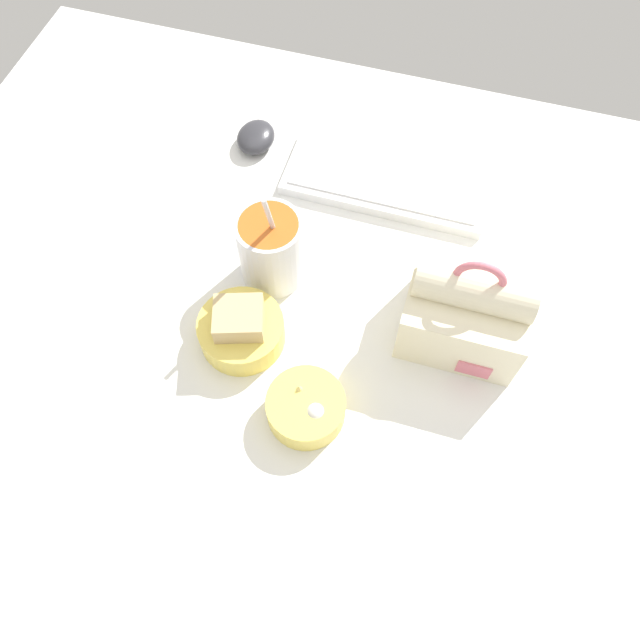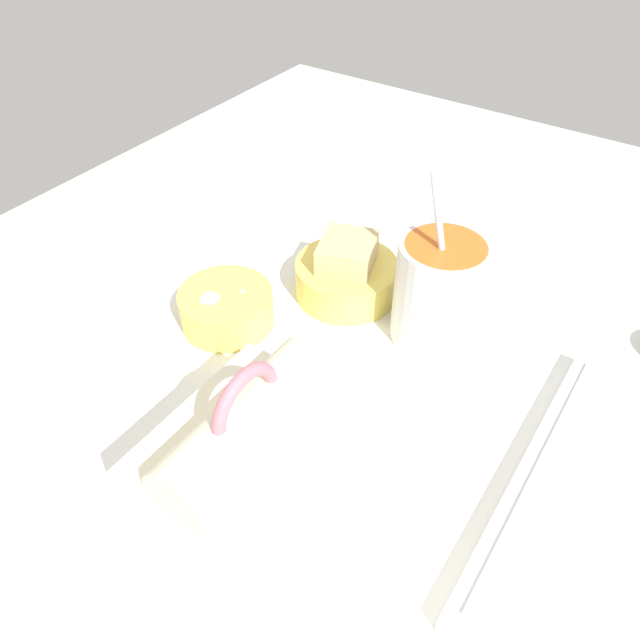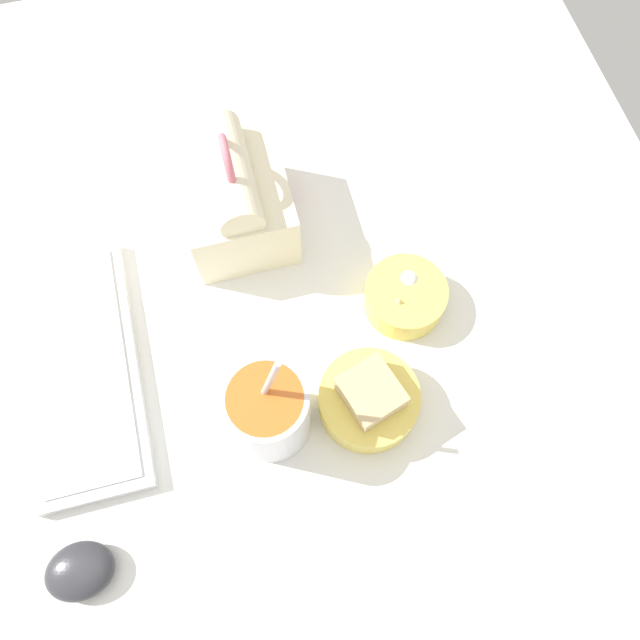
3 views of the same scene
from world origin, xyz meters
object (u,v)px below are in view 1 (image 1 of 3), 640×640
object	(u,v)px
soup_cup	(271,249)
lunch_bag	(467,310)
bento_bowl_snacks	(306,407)
bento_bowl_sandwich	(241,329)
keyboard	(387,181)
computer_mouse	(256,137)

from	to	relation	value
soup_cup	lunch_bag	bearing A→B (deg)	-4.00
soup_cup	bento_bowl_snacks	bearing A→B (deg)	-60.72
soup_cup	bento_bowl_sandwich	xyz separation A→B (cm)	(-0.68, -11.84, -3.40)
keyboard	soup_cup	world-z (taller)	soup_cup
lunch_bag	bento_bowl_snacks	bearing A→B (deg)	-133.80
keyboard	soup_cup	distance (cm)	25.41
keyboard	bento_bowl_snacks	distance (cm)	41.69
lunch_bag	bento_bowl_sandwich	size ratio (longest dim) A/B	1.43
soup_cup	bento_bowl_snacks	world-z (taller)	soup_cup
keyboard	bento_bowl_snacks	xyz separation A→B (cm)	(-1.15, -41.65, 1.26)
keyboard	computer_mouse	xyz separation A→B (cm)	(-23.58, 2.57, 0.59)
keyboard	bento_bowl_sandwich	bearing A→B (deg)	-111.45
bento_bowl_sandwich	computer_mouse	xyz separation A→B (cm)	(-10.47, 35.95, -1.22)
lunch_bag	soup_cup	distance (cm)	28.72
bento_bowl_snacks	computer_mouse	xyz separation A→B (cm)	(-22.43, 44.22, -0.67)
soup_cup	keyboard	bearing A→B (deg)	60.01
lunch_bag	computer_mouse	size ratio (longest dim) A/B	2.25
lunch_bag	computer_mouse	bearing A→B (deg)	146.73
soup_cup	bento_bowl_sandwich	world-z (taller)	soup_cup
lunch_bag	bento_bowl_sandwich	bearing A→B (deg)	-161.46
soup_cup	bento_bowl_snacks	distance (cm)	23.40
keyboard	computer_mouse	distance (cm)	23.73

